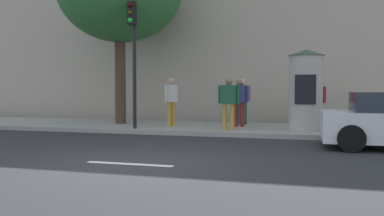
{
  "coord_description": "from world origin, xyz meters",
  "views": [
    {
      "loc": [
        3.47,
        -7.5,
        1.47
      ],
      "look_at": [
        0.68,
        2.0,
        1.02
      ],
      "focal_mm": 39.55,
      "sensor_mm": 36.0,
      "label": 1
    }
  ],
  "objects_px": {
    "pedestrian_in_light_jacket": "(228,99)",
    "pedestrian_in_red_top": "(318,99)",
    "pedestrian_in_dark_shirt": "(171,98)",
    "traffic_light": "(133,43)",
    "pedestrian_near_pole": "(242,98)",
    "pedestrian_with_bag": "(239,99)",
    "poster_column": "(306,89)"
  },
  "relations": [
    {
      "from": "traffic_light",
      "to": "poster_column",
      "type": "height_order",
      "value": "traffic_light"
    },
    {
      "from": "traffic_light",
      "to": "poster_column",
      "type": "bearing_deg",
      "value": 10.89
    },
    {
      "from": "pedestrian_in_light_jacket",
      "to": "pedestrian_in_red_top",
      "type": "bearing_deg",
      "value": 41.23
    },
    {
      "from": "pedestrian_near_pole",
      "to": "pedestrian_in_light_jacket",
      "type": "xyz_separation_m",
      "value": [
        -0.06,
        -2.22,
        -0.01
      ]
    },
    {
      "from": "pedestrian_in_dark_shirt",
      "to": "traffic_light",
      "type": "bearing_deg",
      "value": -124.77
    },
    {
      "from": "pedestrian_near_pole",
      "to": "pedestrian_with_bag",
      "type": "xyz_separation_m",
      "value": [
        0.05,
        -0.86,
        -0.02
      ]
    },
    {
      "from": "pedestrian_in_light_jacket",
      "to": "pedestrian_near_pole",
      "type": "bearing_deg",
      "value": 88.47
    },
    {
      "from": "pedestrian_with_bag",
      "to": "pedestrian_in_light_jacket",
      "type": "distance_m",
      "value": 1.36
    },
    {
      "from": "traffic_light",
      "to": "pedestrian_in_dark_shirt",
      "type": "relative_size",
      "value": 2.44
    },
    {
      "from": "traffic_light",
      "to": "pedestrian_with_bag",
      "type": "bearing_deg",
      "value": 29.56
    },
    {
      "from": "traffic_light",
      "to": "pedestrian_in_red_top",
      "type": "bearing_deg",
      "value": 26.13
    },
    {
      "from": "traffic_light",
      "to": "pedestrian_near_pole",
      "type": "distance_m",
      "value": 4.5
    },
    {
      "from": "traffic_light",
      "to": "pedestrian_in_red_top",
      "type": "xyz_separation_m",
      "value": [
        5.83,
        2.86,
        -1.83
      ]
    },
    {
      "from": "poster_column",
      "to": "pedestrian_in_red_top",
      "type": "bearing_deg",
      "value": 77.68
    },
    {
      "from": "pedestrian_near_pole",
      "to": "pedestrian_with_bag",
      "type": "bearing_deg",
      "value": -86.75
    },
    {
      "from": "pedestrian_with_bag",
      "to": "pedestrian_in_dark_shirt",
      "type": "distance_m",
      "value": 2.38
    },
    {
      "from": "traffic_light",
      "to": "pedestrian_with_bag",
      "type": "xyz_separation_m",
      "value": [
        3.19,
        1.81,
        -1.82
      ]
    },
    {
      "from": "pedestrian_near_pole",
      "to": "pedestrian_with_bag",
      "type": "relative_size",
      "value": 1.02
    },
    {
      "from": "pedestrian_with_bag",
      "to": "pedestrian_in_dark_shirt",
      "type": "relative_size",
      "value": 0.98
    },
    {
      "from": "pedestrian_near_pole",
      "to": "pedestrian_in_dark_shirt",
      "type": "relative_size",
      "value": 0.99
    },
    {
      "from": "traffic_light",
      "to": "pedestrian_in_light_jacket",
      "type": "bearing_deg",
      "value": 8.33
    },
    {
      "from": "pedestrian_in_dark_shirt",
      "to": "pedestrian_near_pole",
      "type": "bearing_deg",
      "value": 31.85
    },
    {
      "from": "pedestrian_near_pole",
      "to": "pedestrian_in_red_top",
      "type": "bearing_deg",
      "value": 4.06
    },
    {
      "from": "pedestrian_near_pole",
      "to": "pedestrian_in_dark_shirt",
      "type": "distance_m",
      "value": 2.67
    },
    {
      "from": "traffic_light",
      "to": "pedestrian_near_pole",
      "type": "bearing_deg",
      "value": 40.37
    },
    {
      "from": "poster_column",
      "to": "pedestrian_in_light_jacket",
      "type": "xyz_separation_m",
      "value": [
        -2.35,
        -0.6,
        -0.31
      ]
    },
    {
      "from": "pedestrian_with_bag",
      "to": "pedestrian_in_dark_shirt",
      "type": "xyz_separation_m",
      "value": [
        -2.31,
        -0.55,
        0.02
      ]
    },
    {
      "from": "traffic_light",
      "to": "pedestrian_near_pole",
      "type": "xyz_separation_m",
      "value": [
        3.14,
        2.67,
        -1.8
      ]
    },
    {
      "from": "traffic_light",
      "to": "pedestrian_in_red_top",
      "type": "relative_size",
      "value": 2.55
    },
    {
      "from": "poster_column",
      "to": "traffic_light",
      "type": "bearing_deg",
      "value": -169.11
    },
    {
      "from": "pedestrian_in_light_jacket",
      "to": "pedestrian_in_red_top",
      "type": "height_order",
      "value": "pedestrian_in_light_jacket"
    },
    {
      "from": "poster_column",
      "to": "pedestrian_in_light_jacket",
      "type": "relative_size",
      "value": 1.54
    }
  ]
}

